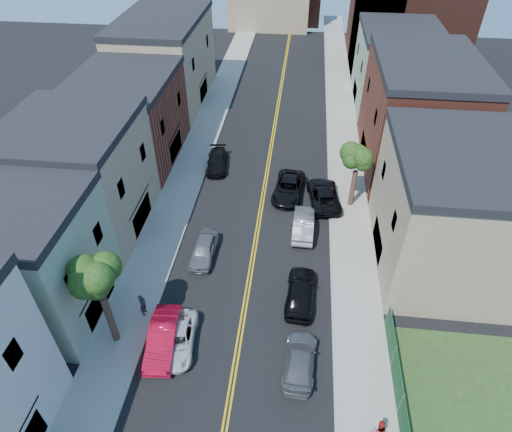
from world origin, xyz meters
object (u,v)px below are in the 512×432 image
(black_car_right, at_px, (301,292))
(dark_car_right_far, at_px, (324,195))
(grey_car_left, at_px, (204,249))
(grey_car_right, at_px, (300,360))
(black_car_left, at_px, (217,162))
(silver_car_right, at_px, (303,224))
(pedestrian_right, at_px, (379,430))
(pedestrian_left, at_px, (143,305))
(black_suv_lane, at_px, (289,188))
(white_pickup, at_px, (178,339))
(red_sedan, at_px, (163,338))

(black_car_right, xyz_separation_m, dark_car_right_far, (1.70, 11.58, -0.06))
(grey_car_left, bearing_deg, grey_car_right, -47.41)
(black_car_left, relative_size, silver_car_right, 0.98)
(black_car_right, xyz_separation_m, pedestrian_right, (4.38, -9.18, 0.17))
(black_car_right, height_order, pedestrian_left, pedestrian_left)
(black_car_left, bearing_deg, pedestrian_right, -68.89)
(black_car_right, distance_m, pedestrian_right, 10.17)
(black_suv_lane, bearing_deg, white_pickup, -104.17)
(black_car_left, bearing_deg, pedestrian_left, -101.53)
(black_car_left, xyz_separation_m, pedestrian_right, (13.25, -25.30, 0.32))
(black_car_left, relative_size, pedestrian_left, 2.68)
(red_sedan, xyz_separation_m, pedestrian_left, (-2.00, 2.26, 0.22))
(black_car_right, distance_m, silver_car_right, 7.34)
(pedestrian_right, bearing_deg, red_sedan, -27.49)
(dark_car_right_far, distance_m, pedestrian_left, 18.62)
(black_car_left, bearing_deg, dark_car_right_far, -29.77)
(black_suv_lane, bearing_deg, black_car_left, 158.38)
(dark_car_right_far, xyz_separation_m, pedestrian_right, (2.68, -20.76, 0.23))
(grey_car_left, height_order, pedestrian_left, pedestrian_left)
(white_pickup, xyz_separation_m, dark_car_right_far, (9.30, 16.20, 0.14))
(red_sedan, distance_m, black_car_right, 9.73)
(grey_car_right, distance_m, black_suv_lane, 17.66)
(grey_car_left, xyz_separation_m, black_car_left, (-1.27, 12.61, -0.06))
(dark_car_right_far, xyz_separation_m, pedestrian_left, (-12.20, -14.07, 0.25))
(grey_car_left, xyz_separation_m, pedestrian_left, (-2.90, -6.00, 0.28))
(white_pickup, xyz_separation_m, pedestrian_right, (11.98, -4.55, 0.37))
(grey_car_right, xyz_separation_m, pedestrian_right, (4.24, -3.92, 0.34))
(grey_car_left, xyz_separation_m, pedestrian_right, (11.98, -12.69, 0.26))
(silver_car_right, xyz_separation_m, pedestrian_left, (-10.50, -9.83, 0.24))
(black_car_left, bearing_deg, silver_car_right, -51.23)
(silver_car_right, bearing_deg, black_car_left, -43.36)
(black_car_right, xyz_separation_m, silver_car_right, (0.00, 7.34, -0.05))
(dark_car_right_far, relative_size, pedestrian_right, 3.28)
(black_car_right, bearing_deg, grey_car_left, -21.87)
(red_sedan, distance_m, black_suv_lane, 18.45)
(grey_car_right, bearing_deg, red_sedan, 0.13)
(pedestrian_left, bearing_deg, silver_car_right, -47.20)
(grey_car_left, relative_size, silver_car_right, 0.91)
(white_pickup, distance_m, grey_car_right, 7.76)
(black_car_left, distance_m, pedestrian_right, 28.56)
(black_suv_lane, relative_size, pedestrian_left, 3.14)
(grey_car_left, bearing_deg, silver_car_right, 27.88)
(silver_car_right, distance_m, dark_car_right_far, 4.57)
(silver_car_right, bearing_deg, black_suv_lane, -71.85)
(red_sedan, relative_size, black_car_left, 1.04)
(grey_car_left, xyz_separation_m, grey_car_right, (7.74, -8.77, -0.08))
(grey_car_right, distance_m, pedestrian_left, 11.00)
(grey_car_left, distance_m, pedestrian_right, 17.45)
(red_sedan, relative_size, black_suv_lane, 0.89)
(black_car_left, height_order, pedestrian_right, pedestrian_right)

